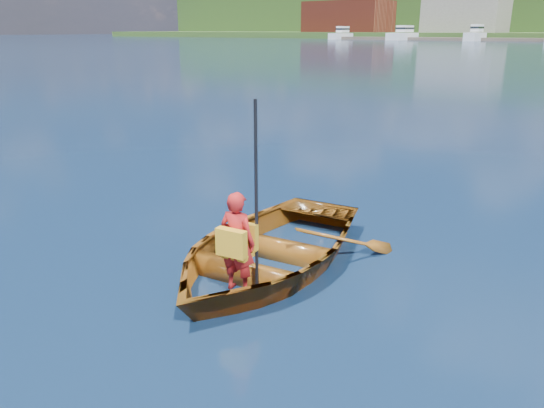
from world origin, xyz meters
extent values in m
plane|color=#0F2245|center=(0.00, 0.00, 0.00)|extent=(600.00, 600.00, 0.00)
imported|color=maroon|center=(1.13, 0.95, 0.23)|extent=(3.09, 3.98, 0.75)
imported|color=red|center=(1.40, 0.08, 0.66)|extent=(0.45, 0.33, 1.13)
cube|color=gold|center=(1.42, -0.04, 0.70)|extent=(0.35, 0.15, 0.30)
cube|color=gold|center=(1.39, 0.20, 0.70)|extent=(0.35, 0.13, 0.30)
cube|color=gold|center=(1.40, 0.08, 0.52)|extent=(0.33, 0.26, 0.05)
cylinder|color=black|center=(1.53, 0.25, 1.14)|extent=(0.04, 0.04, 2.08)
cube|color=maroon|center=(-90.00, 165.00, 7.00)|extent=(28.00, 16.00, 10.00)
cube|color=gray|center=(-50.00, 165.00, 9.00)|extent=(22.00, 16.00, 14.00)
cube|color=white|center=(-79.83, 143.00, 0.80)|extent=(2.86, 10.21, 1.99)
cube|color=white|center=(-79.83, 144.02, 2.89)|extent=(2.00, 4.59, 1.80)
cube|color=black|center=(-79.83, 144.02, 2.99)|extent=(2.06, 4.80, 0.50)
cube|color=white|center=(-59.93, 143.00, 0.87)|extent=(3.86, 13.79, 2.17)
cube|color=white|center=(-59.93, 144.38, 3.07)|extent=(2.70, 6.21, 1.80)
cube|color=black|center=(-59.93, 144.38, 3.17)|extent=(2.78, 6.48, 0.50)
cube|color=white|center=(-39.85, 143.00, 0.94)|extent=(2.90, 10.37, 2.34)
cube|color=white|center=(-39.85, 144.04, 3.24)|extent=(2.03, 4.67, 1.80)
cube|color=black|center=(-39.85, 144.04, 3.34)|extent=(2.09, 4.87, 0.50)
cylinder|color=#382314|center=(-139.98, 228.77, 11.14)|extent=(0.80, 0.80, 2.78)
sphere|color=#1B4F16|center=(-139.98, 228.77, 14.85)|extent=(5.19, 5.19, 5.19)
cylinder|color=#382314|center=(-115.13, 228.85, 11.51)|extent=(0.80, 0.80, 3.47)
cylinder|color=#382314|center=(-67.01, 202.71, 6.48)|extent=(0.80, 0.80, 3.88)
sphere|color=#1B4F16|center=(-67.01, 202.71, 11.66)|extent=(7.25, 7.25, 7.25)
cylinder|color=#382314|center=(-112.78, 224.12, 10.59)|extent=(0.80, 0.80, 3.53)
sphere|color=#1B4F16|center=(-112.78, 224.12, 15.30)|extent=(6.59, 6.59, 6.59)
cylinder|color=#382314|center=(-146.83, 203.57, 5.93)|extent=(0.80, 0.80, 2.44)
sphere|color=#1B4F16|center=(-146.83, 203.57, 9.19)|extent=(4.56, 4.56, 4.56)
camera|label=1|loc=(4.87, -3.89, 2.83)|focal=35.00mm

